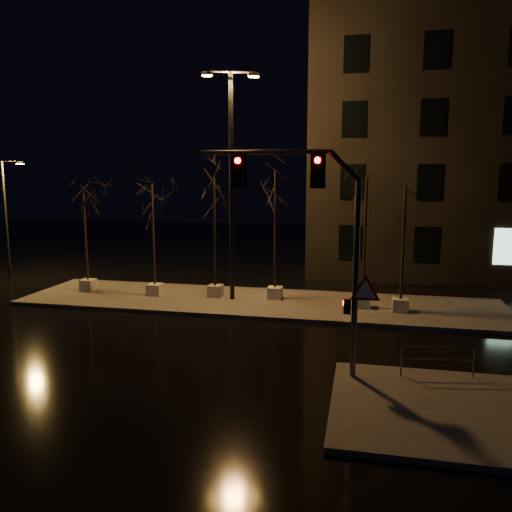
# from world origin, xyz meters

# --- Properties ---
(ground) EXTENTS (90.00, 90.00, 0.00)m
(ground) POSITION_xyz_m (0.00, 0.00, 0.00)
(ground) COLOR black
(ground) RESTS_ON ground
(median) EXTENTS (22.00, 5.00, 0.15)m
(median) POSITION_xyz_m (0.00, 6.00, 0.07)
(median) COLOR #4F4C46
(median) RESTS_ON ground
(sidewalk_corner) EXTENTS (7.00, 5.00, 0.15)m
(sidewalk_corner) POSITION_xyz_m (7.50, -3.50, 0.07)
(sidewalk_corner) COLOR #4F4C46
(sidewalk_corner) RESTS_ON ground
(tree_0) EXTENTS (1.80, 1.80, 4.98)m
(tree_0) POSITION_xyz_m (-8.77, 6.33, 3.93)
(tree_0) COLOR beige
(tree_0) RESTS_ON median
(tree_1) EXTENTS (1.80, 1.80, 5.42)m
(tree_1) POSITION_xyz_m (-5.04, 6.04, 4.26)
(tree_1) COLOR beige
(tree_1) RESTS_ON median
(tree_2) EXTENTS (1.80, 1.80, 5.76)m
(tree_2) POSITION_xyz_m (-2.13, 6.39, 4.52)
(tree_2) COLOR beige
(tree_2) RESTS_ON median
(tree_3) EXTENTS (1.80, 1.80, 6.11)m
(tree_3) POSITION_xyz_m (0.72, 6.58, 4.79)
(tree_3) COLOR beige
(tree_3) RESTS_ON median
(tree_4) EXTENTS (1.80, 1.80, 5.75)m
(tree_4) POSITION_xyz_m (4.74, 5.84, 4.51)
(tree_4) COLOR beige
(tree_4) RESTS_ON median
(tree_5) EXTENTS (1.80, 1.80, 5.46)m
(tree_5) POSITION_xyz_m (6.30, 5.53, 4.29)
(tree_5) COLOR beige
(tree_5) RESTS_ON median
(traffic_signal_mast) EXTENTS (5.23, 0.23, 6.38)m
(traffic_signal_mast) POSITION_xyz_m (3.46, -1.98, 4.34)
(traffic_signal_mast) COLOR #585B60
(traffic_signal_mast) RESTS_ON sidewalk_corner
(streetlight_main) EXTENTS (2.50, 1.06, 10.21)m
(streetlight_main) POSITION_xyz_m (-1.21, 6.08, 6.04)
(streetlight_main) COLOR black
(streetlight_main) RESTS_ON median
(streetlight_far) EXTENTS (1.30, 0.49, 6.69)m
(streetlight_far) POSITION_xyz_m (-15.00, 8.67, 3.68)
(streetlight_far) COLOR black
(streetlight_far) RESTS_ON ground
(guard_rail_a) EXTENTS (2.04, 0.35, 0.89)m
(guard_rail_a) POSITION_xyz_m (6.86, -1.50, 0.73)
(guard_rail_a) COLOR #585B60
(guard_rail_a) RESTS_ON sidewalk_corner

